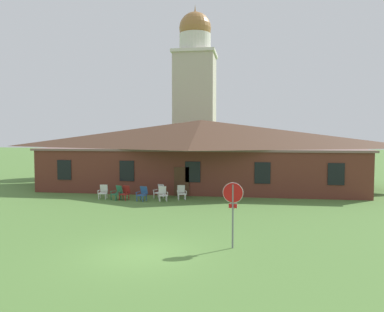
{
  "coord_description": "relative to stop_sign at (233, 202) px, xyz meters",
  "views": [
    {
      "loc": [
        3.85,
        -13.14,
        4.47
      ],
      "look_at": [
        0.67,
        8.12,
        3.19
      ],
      "focal_mm": 34.68,
      "sensor_mm": 36.0,
      "label": 1
    }
  ],
  "objects": [
    {
      "name": "lawn_chair_far_side",
      "position": [
        -5.04,
        9.66,
        -1.34
      ],
      "size": [
        0.77,
        0.82,
        0.96
      ],
      "color": "silver",
      "rests_on": "ground"
    },
    {
      "name": "lawn_chair_left_end",
      "position": [
        -7.67,
        9.7,
        -1.34
      ],
      "size": [
        0.73,
        0.77,
        0.96
      ],
      "color": "maroon",
      "rests_on": "ground"
    },
    {
      "name": "stop_sign",
      "position": [
        0.0,
        0.0,
        0.0
      ],
      "size": [
        0.8,
        0.1,
        2.59
      ],
      "color": "slate",
      "rests_on": "ground"
    },
    {
      "name": "lawn_chair_near_door",
      "position": [
        -8.2,
        9.63,
        -1.34
      ],
      "size": [
        0.82,
        0.86,
        0.96
      ],
      "color": "#28704C",
      "rests_on": "ground"
    },
    {
      "name": "lawn_chair_middle",
      "position": [
        -6.39,
        9.51,
        -1.34
      ],
      "size": [
        0.74,
        0.79,
        0.96
      ],
      "color": "#2D5693",
      "rests_on": "ground"
    },
    {
      "name": "dome_tower",
      "position": [
        -5.86,
        30.98,
        7.39
      ],
      "size": [
        5.18,
        5.18,
        20.11
      ],
      "color": "#BCB29E",
      "rests_on": "ground"
    },
    {
      "name": "lawn_chair_right_end",
      "position": [
        -5.48,
        10.64,
        -1.34
      ],
      "size": [
        0.81,
        0.85,
        0.96
      ],
      "color": "white",
      "rests_on": "ground"
    },
    {
      "name": "ground_plane",
      "position": [
        -3.31,
        -1.23,
        -1.84
      ],
      "size": [
        200.0,
        200.0,
        0.0
      ],
      "primitive_type": "plane",
      "color": "#517A38"
    },
    {
      "name": "brick_building",
      "position": [
        -3.31,
        16.81,
        1.04
      ],
      "size": [
        25.56,
        10.4,
        5.66
      ],
      "color": "brown",
      "rests_on": "ground"
    },
    {
      "name": "lawn_chair_under_eave",
      "position": [
        -3.9,
        10.42,
        -1.34
      ],
      "size": [
        0.75,
        0.8,
        0.96
      ],
      "color": "silver",
      "rests_on": "ground"
    },
    {
      "name": "lawn_chair_by_porch",
      "position": [
        -9.31,
        9.92,
        -1.34
      ],
      "size": [
        0.7,
        0.74,
        0.96
      ],
      "color": "silver",
      "rests_on": "ground"
    }
  ]
}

